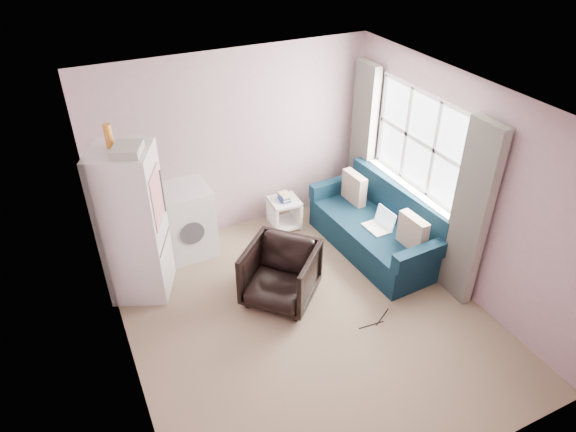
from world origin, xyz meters
name	(u,v)px	position (x,y,z in m)	size (l,w,h in m)	color
room	(311,225)	(0.02, 0.01, 1.25)	(3.84, 4.24, 2.54)	#846D56
armchair	(280,272)	(-0.13, 0.42, 0.40)	(0.77, 0.72, 0.79)	black
fridge	(133,224)	(-1.54, 1.29, 0.94)	(0.84, 0.84, 2.11)	silver
washing_machine	(184,219)	(-0.86, 1.82, 0.50)	(0.68, 0.70, 0.95)	silver
side_table	(284,211)	(0.55, 1.76, 0.25)	(0.42, 0.42, 0.54)	white
sofa	(380,228)	(1.46, 0.76, 0.32)	(1.00, 2.02, 0.88)	#0B2636
window_dressing	(410,172)	(1.78, 0.70, 1.11)	(0.17, 2.62, 2.18)	white
floor_cables	(377,321)	(0.68, -0.40, 0.01)	(0.47, 0.17, 0.01)	black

